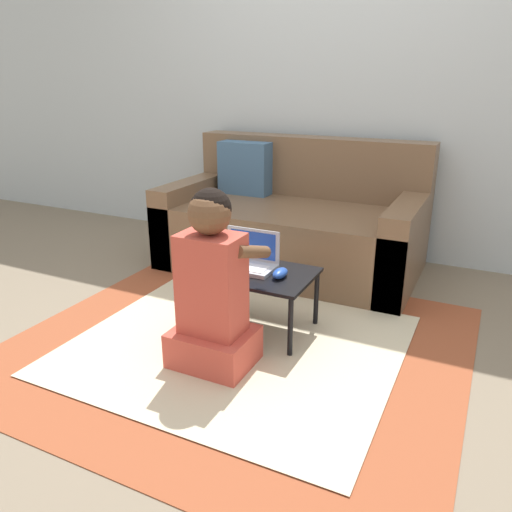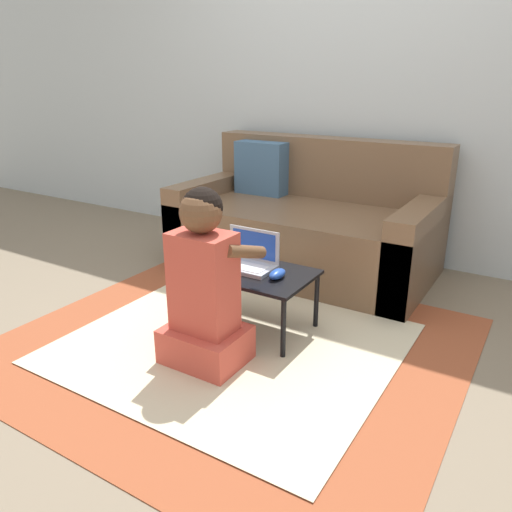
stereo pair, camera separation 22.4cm
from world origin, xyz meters
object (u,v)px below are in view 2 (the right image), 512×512
couch (306,225)px  person_seated (205,288)px  laptop (247,261)px  laptop_desk (254,277)px  computer_mouse (277,274)px

couch → person_seated: couch is taller
couch → person_seated: size_ratio=2.05×
laptop → laptop_desk: bearing=-26.0°
laptop_desk → computer_mouse: size_ratio=5.01×
laptop_desk → laptop: bearing=154.0°
laptop → computer_mouse: 0.20m
couch → laptop: 0.92m
laptop_desk → person_seated: (-0.02, -0.37, 0.08)m
laptop_desk → laptop: size_ratio=2.00×
laptop → computer_mouse: laptop is taller
computer_mouse → person_seated: bearing=-114.2°
laptop → person_seated: 0.40m
person_seated → laptop_desk: bearing=87.6°
laptop → computer_mouse: bearing=-12.7°
laptop_desk → laptop: laptop is taller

